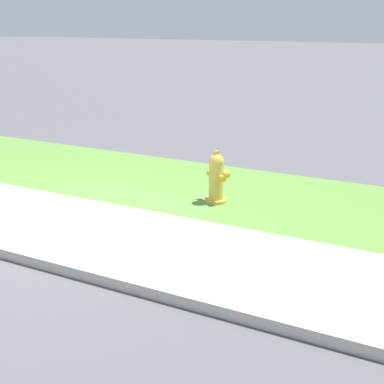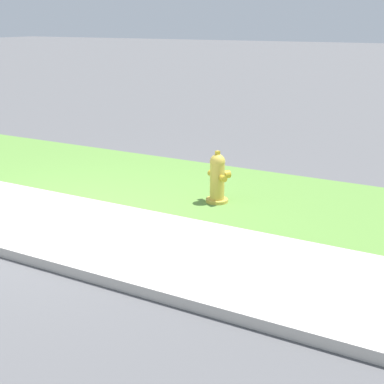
{
  "view_description": "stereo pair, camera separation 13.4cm",
  "coord_description": "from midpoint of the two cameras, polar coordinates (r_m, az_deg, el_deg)",
  "views": [
    {
      "loc": [
        4.55,
        -5.01,
        2.58
      ],
      "look_at": [
        1.44,
        0.94,
        0.4
      ],
      "focal_mm": 50.0,
      "sensor_mm": 36.0,
      "label": 1
    },
    {
      "loc": [
        4.67,
        -4.94,
        2.58
      ],
      "look_at": [
        1.44,
        0.94,
        0.4
      ],
      "focal_mm": 50.0,
      "sensor_mm": 36.0,
      "label": 2
    }
  ],
  "objects": [
    {
      "name": "street_curb",
      "position": [
        6.56,
        -20.32,
        -5.8
      ],
      "size": [
        18.0,
        0.16,
        0.12
      ],
      "primitive_type": "cube",
      "color": "#BCB7AD",
      "rests_on": "ground"
    },
    {
      "name": "ground_plane",
      "position": [
        7.26,
        -14.2,
        -3.42
      ],
      "size": [
        120.0,
        120.0,
        0.0
      ],
      "primitive_type": "plane",
      "color": "#515154"
    },
    {
      "name": "grass_verge",
      "position": [
        9.02,
        -4.41,
        1.33
      ],
      "size": [
        18.0,
        2.73,
        0.01
      ],
      "primitive_type": "cube",
      "color": "#568438",
      "rests_on": "ground"
    },
    {
      "name": "fire_hydrant_near_corner",
      "position": [
        7.8,
        2.13,
        1.54
      ],
      "size": [
        0.38,
        0.37,
        0.77
      ],
      "rotation": [
        0.0,
        0.0,
        5.75
      ],
      "color": "gold",
      "rests_on": "ground"
    },
    {
      "name": "sidewalk_pavement",
      "position": [
        7.25,
        -14.2,
        -3.38
      ],
      "size": [
        18.0,
        1.95,
        0.01
      ],
      "primitive_type": "cube",
      "color": "#BCB7AD",
      "rests_on": "ground"
    }
  ]
}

